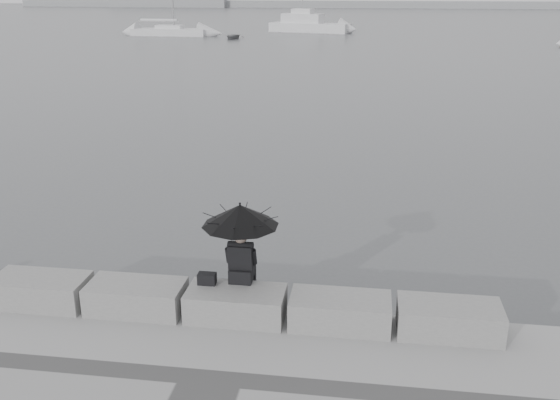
% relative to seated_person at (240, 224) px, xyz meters
% --- Properties ---
extents(ground, '(360.00, 360.00, 0.00)m').
position_rel_seated_person_xyz_m(ground, '(-0.02, 0.09, -2.03)').
color(ground, '#4B4D50').
rests_on(ground, ground).
extents(stone_block_far_left, '(1.60, 0.80, 0.50)m').
position_rel_seated_person_xyz_m(stone_block_far_left, '(-3.42, -0.36, -1.28)').
color(stone_block_far_left, slate).
rests_on(stone_block_far_left, promenade).
extents(stone_block_left, '(1.60, 0.80, 0.50)m').
position_rel_seated_person_xyz_m(stone_block_left, '(-1.72, -0.36, -1.28)').
color(stone_block_left, slate).
rests_on(stone_block_left, promenade).
extents(stone_block_centre, '(1.60, 0.80, 0.50)m').
position_rel_seated_person_xyz_m(stone_block_centre, '(-0.02, -0.36, -1.28)').
color(stone_block_centre, slate).
rests_on(stone_block_centre, promenade).
extents(stone_block_right, '(1.60, 0.80, 0.50)m').
position_rel_seated_person_xyz_m(stone_block_right, '(1.68, -0.36, -1.28)').
color(stone_block_right, slate).
rests_on(stone_block_right, promenade).
extents(stone_block_far_right, '(1.60, 0.80, 0.50)m').
position_rel_seated_person_xyz_m(stone_block_far_right, '(3.38, -0.36, -1.28)').
color(stone_block_far_right, slate).
rests_on(stone_block_far_right, promenade).
extents(seated_person, '(1.27, 1.27, 1.39)m').
position_rel_seated_person_xyz_m(seated_person, '(0.00, 0.00, 0.00)').
color(seated_person, black).
rests_on(seated_person, stone_block_centre).
extents(bag, '(0.30, 0.17, 0.19)m').
position_rel_seated_person_xyz_m(bag, '(-0.54, -0.19, -0.93)').
color(bag, black).
rests_on(bag, stone_block_centre).
extents(distant_landmass, '(180.00, 8.00, 2.80)m').
position_rel_seated_person_xyz_m(distant_landmass, '(-8.16, 154.60, -1.13)').
color(distant_landmass, gray).
rests_on(distant_landmass, ground).
extents(sailboat_left, '(8.82, 2.71, 12.90)m').
position_rel_seated_person_xyz_m(sailboat_left, '(-21.27, 62.79, -1.51)').
color(sailboat_left, silver).
rests_on(sailboat_left, ground).
extents(motor_cruiser, '(10.40, 5.38, 4.50)m').
position_rel_seated_person_xyz_m(motor_cruiser, '(-5.72, 70.59, -1.13)').
color(motor_cruiser, silver).
rests_on(motor_cruiser, ground).
extents(dinghy, '(3.09, 1.50, 0.51)m').
position_rel_seated_person_xyz_m(dinghy, '(-13.13, 59.62, -1.77)').
color(dinghy, gray).
rests_on(dinghy, ground).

